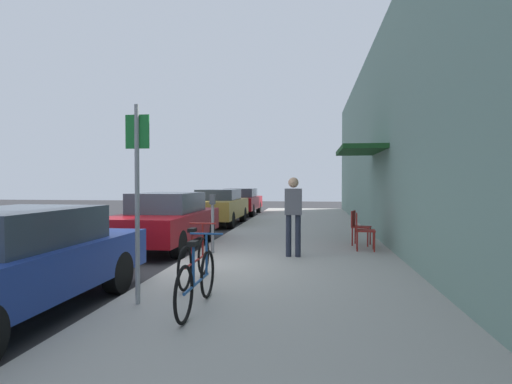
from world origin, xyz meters
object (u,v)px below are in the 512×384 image
Objects in this scene: parked_car_3 at (241,201)px; street_sign at (137,188)px; parked_car_2 at (218,206)px; cafe_chair_1 at (358,225)px; parking_meter at (213,219)px; pedestrian_standing at (293,210)px; parked_car_0 at (7,262)px; parked_car_1 at (166,220)px; bicycle_0 at (197,281)px; cafe_chair_0 at (362,229)px; bicycle_1 at (195,260)px.

street_sign is (1.50, -16.55, 0.91)m from parked_car_3.
parked_car_2 is at bearing 97.63° from street_sign.
parked_car_3 is 5.06× the size of cafe_chair_1.
parked_car_2 is 5.36m from parked_car_3.
parking_meter is 0.78× the size of pedestrian_standing.
parked_car_0 is 5.63m from parked_car_1.
parked_car_0 is 4.62m from parking_meter.
parked_car_2 reaches higher than bicycle_0.
parked_car_0 is 5.36m from pedestrian_standing.
pedestrian_standing reaches higher than parked_car_0.
parked_car_3 is 16.84m from bicycle_0.
bicycle_0 is at bearing -78.97° from parking_meter.
cafe_chair_0 is at bearing 46.54° from parked_car_0.
cafe_chair_0 is (4.93, 5.20, -0.09)m from parked_car_0.
parked_car_2 is at bearing 90.00° from parked_car_1.
parking_meter is 1.52× the size of cafe_chair_1.
parked_car_2 reaches higher than cafe_chair_1.
parked_car_3 is 5.06× the size of cafe_chair_0.
parked_car_0 reaches higher than bicycle_0.
bicycle_0 is (0.78, -4.01, -0.41)m from parking_meter.
parking_meter is (1.55, -12.66, 0.16)m from parked_car_3.
parked_car_1 is (-0.00, 5.63, 0.03)m from parked_car_0.
pedestrian_standing is (1.45, 2.46, 0.64)m from bicycle_1.
cafe_chair_0 is at bearing -4.94° from parked_car_1.
parking_meter is 0.77× the size of bicycle_0.
parking_meter is 3.49m from cafe_chair_0.
parked_car_3 is 12.80m from cafe_chair_0.
parked_car_1 is at bearing 106.20° from street_sign.
parked_car_0 reaches higher than cafe_chair_0.
street_sign is at bearing -84.82° from parked_car_3.
bicycle_1 is at bearing -120.63° from pedestrian_standing.
bicycle_0 is at bearing -72.85° from bicycle_1.
street_sign reaches higher than cafe_chair_0.
parked_car_2 is 7.47m from parking_meter.
parked_car_0 is at bearing -129.37° from cafe_chair_1.
bicycle_1 is (1.91, -15.32, -0.25)m from parked_car_3.
street_sign is 1.52× the size of bicycle_1.
bicycle_0 is at bearing -114.60° from cafe_chair_1.
parked_car_0 is 2.57m from bicycle_1.
pedestrian_standing is (-1.56, -1.05, 0.50)m from cafe_chair_0.
parked_car_3 is 16.64m from street_sign.
bicycle_1 is at bearing -64.05° from parked_car_1.
parking_meter is (1.55, -7.30, 0.14)m from parked_car_2.
street_sign reaches higher than parked_car_3.
street_sign is 4.17m from pedestrian_standing.
pedestrian_standing is at bearing -65.82° from parked_car_2.
parked_car_1 is 2.57× the size of bicycle_0.
pedestrian_standing reaches higher than bicycle_1.
parked_car_1 is 2.01m from parking_meter.
street_sign reaches higher than bicycle_1.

